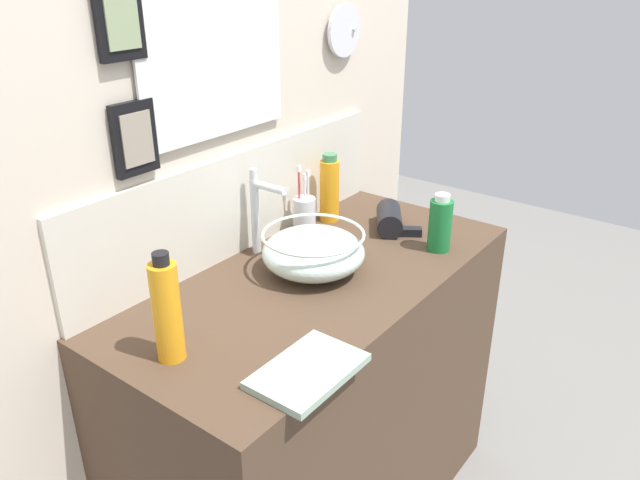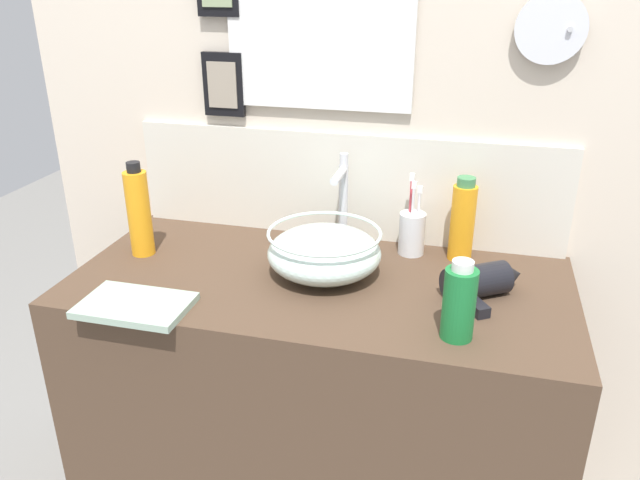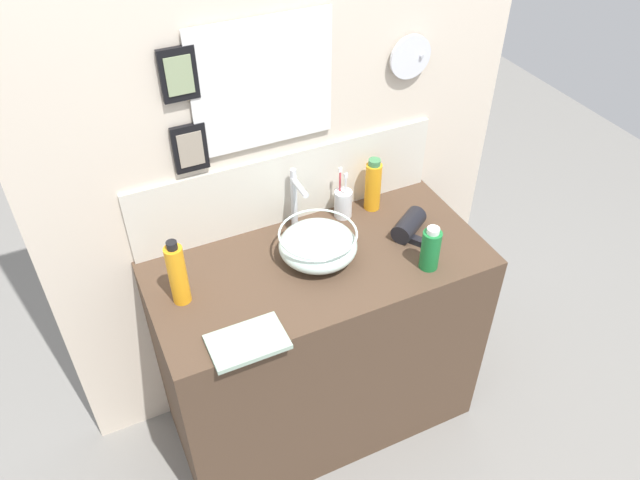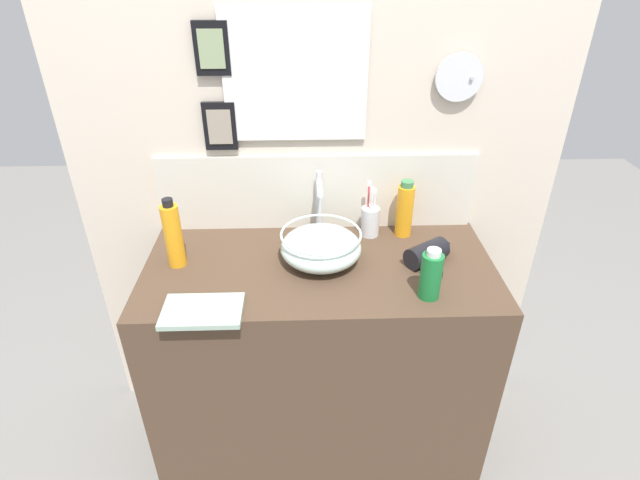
# 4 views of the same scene
# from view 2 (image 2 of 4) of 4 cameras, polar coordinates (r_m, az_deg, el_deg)

# --- Properties ---
(vanity_counter) EXTENTS (1.16, 0.55, 0.86)m
(vanity_counter) POSITION_cam_2_polar(r_m,az_deg,el_deg) (1.70, -0.06, -16.62)
(vanity_counter) COLOR #4C3828
(vanity_counter) RESTS_ON ground
(back_panel) EXTENTS (1.74, 0.10, 2.60)m
(back_panel) POSITION_cam_2_polar(r_m,az_deg,el_deg) (1.61, 2.69, 15.13)
(back_panel) COLOR beige
(back_panel) RESTS_ON ground
(glass_bowl_sink) EXTENTS (0.27, 0.27, 0.11)m
(glass_bowl_sink) POSITION_cam_2_polar(r_m,az_deg,el_deg) (1.46, 0.40, -1.11)
(glass_bowl_sink) COLOR silver
(glass_bowl_sink) RESTS_ON vanity_counter
(faucet) EXTENTS (0.02, 0.12, 0.24)m
(faucet) POSITION_cam_2_polar(r_m,az_deg,el_deg) (1.60, 2.05, 4.22)
(faucet) COLOR silver
(faucet) RESTS_ON vanity_counter
(hair_drier) EXTENTS (0.19, 0.20, 0.07)m
(hair_drier) POSITION_cam_2_polar(r_m,az_deg,el_deg) (1.42, 14.63, -3.68)
(hair_drier) COLOR black
(hair_drier) RESTS_ON vanity_counter
(toothbrush_cup) EXTENTS (0.07, 0.07, 0.21)m
(toothbrush_cup) POSITION_cam_2_polar(r_m,az_deg,el_deg) (1.59, 8.40, 0.70)
(toothbrush_cup) COLOR silver
(toothbrush_cup) RESTS_ON vanity_counter
(shampoo_bottle) EXTENTS (0.06, 0.06, 0.24)m
(shampoo_bottle) POSITION_cam_2_polar(r_m,az_deg,el_deg) (1.61, -16.23, 2.46)
(shampoo_bottle) COLOR orange
(shampoo_bottle) RESTS_ON vanity_counter
(lotion_bottle) EXTENTS (0.06, 0.06, 0.17)m
(lotion_bottle) POSITION_cam_2_polar(r_m,az_deg,el_deg) (1.24, 12.61, -5.58)
(lotion_bottle) COLOR #197233
(lotion_bottle) RESTS_ON vanity_counter
(soap_dispenser) EXTENTS (0.06, 0.06, 0.21)m
(soap_dispenser) POSITION_cam_2_polar(r_m,az_deg,el_deg) (1.56, 12.90, 1.73)
(soap_dispenser) COLOR orange
(soap_dispenser) RESTS_ON vanity_counter
(hand_towel) EXTENTS (0.23, 0.15, 0.02)m
(hand_towel) POSITION_cam_2_polar(r_m,az_deg,el_deg) (1.39, -16.54, -5.75)
(hand_towel) COLOR #99B29E
(hand_towel) RESTS_ON vanity_counter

